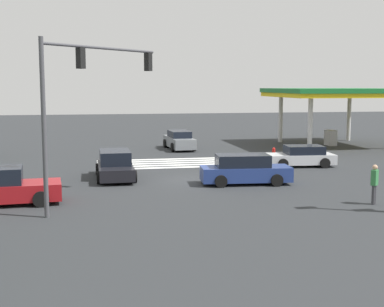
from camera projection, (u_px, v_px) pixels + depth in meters
name	position (u px, v px, depth m)	size (l,w,h in m)	color
ground_plane	(192.00, 180.00, 28.80)	(136.56, 136.56, 0.00)	#2B2D30
crosswalk_markings	(174.00, 163.00, 35.13)	(9.93, 4.40, 0.01)	silver
traffic_signal_mast	(81.00, 89.00, 21.62)	(4.82, 4.82, 6.88)	#47474C
car_0	(115.00, 165.00, 29.27)	(2.10, 4.81, 1.52)	black
car_2	(301.00, 156.00, 33.65)	(4.40, 2.33, 1.31)	silver
car_4	(5.00, 188.00, 22.83)	(4.64, 2.40, 1.61)	maroon
car_5	(245.00, 170.00, 27.57)	(4.73, 2.18, 1.54)	navy
car_6	(179.00, 140.00, 42.65)	(2.14, 4.86, 1.49)	gray
gas_station_canopy	(332.00, 94.00, 45.00)	(9.64, 9.64, 4.82)	yellow
pedestrian	(374.00, 182.00, 22.80)	(0.41, 0.40, 1.72)	#38383D
fire_hydrant	(274.00, 154.00, 36.53)	(0.22, 0.22, 0.86)	red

